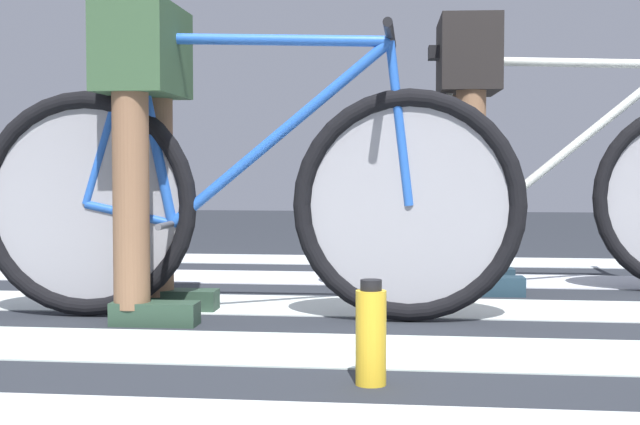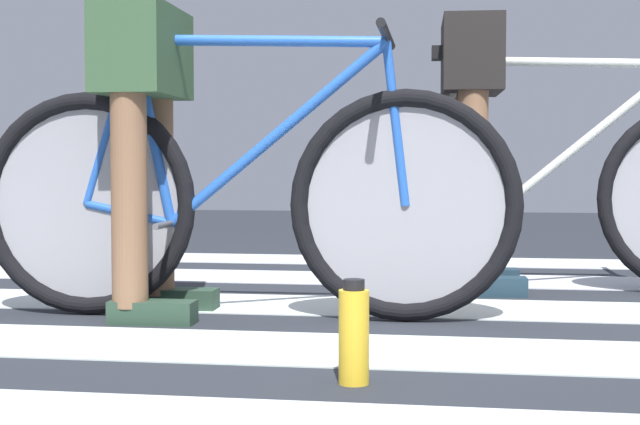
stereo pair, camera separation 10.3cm
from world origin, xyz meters
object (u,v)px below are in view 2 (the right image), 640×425
(bicycle_2_of_2, at_px, (554,191))
(water_bottle, at_px, (354,334))
(bicycle_1_of_2, at_px, (241,196))
(cyclist_1_of_2, at_px, (145,117))
(cyclist_2_of_2, at_px, (472,116))

(bicycle_2_of_2, distance_m, water_bottle, 1.73)
(bicycle_1_of_2, bearing_deg, cyclist_1_of_2, -180.00)
(bicycle_2_of_2, bearing_deg, water_bottle, -112.75)
(water_bottle, bearing_deg, cyclist_2_of_2, 80.40)
(bicycle_1_of_2, relative_size, cyclist_1_of_2, 1.77)
(cyclist_1_of_2, height_order, water_bottle, cyclist_1_of_2)
(bicycle_2_of_2, xyz_separation_m, water_bottle, (-0.58, -1.60, -0.28))
(bicycle_1_of_2, height_order, cyclist_2_of_2, cyclist_2_of_2)
(cyclist_1_of_2, xyz_separation_m, water_bottle, (0.76, -0.82, -0.52))
(water_bottle, bearing_deg, bicycle_1_of_2, 118.67)
(bicycle_1_of_2, xyz_separation_m, bicycle_2_of_2, (1.03, 0.77, 0.00))
(bicycle_1_of_2, height_order, cyclist_1_of_2, cyclist_1_of_2)
(bicycle_1_of_2, distance_m, water_bottle, 0.98)
(cyclist_2_of_2, bearing_deg, bicycle_1_of_2, -136.46)
(cyclist_1_of_2, distance_m, water_bottle, 1.24)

